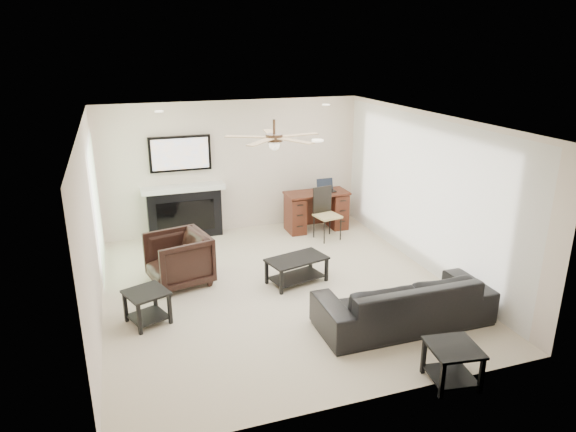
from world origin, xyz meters
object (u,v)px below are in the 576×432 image
at_px(coffee_table, 297,270).
at_px(desk, 316,211).
at_px(fireplace_unit, 183,188).
at_px(armchair, 179,259).
at_px(sofa, 404,301).

bearing_deg(coffee_table, desk, 47.01).
relative_size(coffee_table, desk, 0.74).
xyz_separation_m(coffee_table, fireplace_unit, (-1.33, 2.51, 0.75)).
relative_size(armchair, fireplace_unit, 0.45).
xyz_separation_m(sofa, coffee_table, (-0.90, 1.60, -0.13)).
relative_size(fireplace_unit, desk, 1.57).
xyz_separation_m(sofa, desk, (0.26, 3.71, 0.05)).
xyz_separation_m(armchair, coffee_table, (1.70, -0.55, -0.20)).
distance_m(armchair, desk, 3.26).
bearing_deg(fireplace_unit, sofa, -61.52).
xyz_separation_m(sofa, armchair, (-2.60, 2.15, 0.06)).
relative_size(sofa, desk, 1.87).
xyz_separation_m(fireplace_unit, desk, (2.49, -0.40, -0.57)).
bearing_deg(sofa, desk, -93.86).
bearing_deg(fireplace_unit, desk, -9.13).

